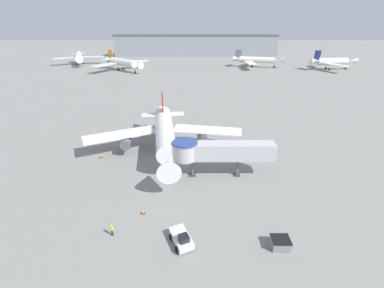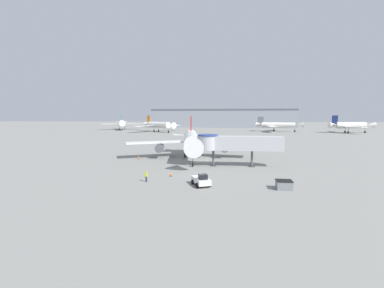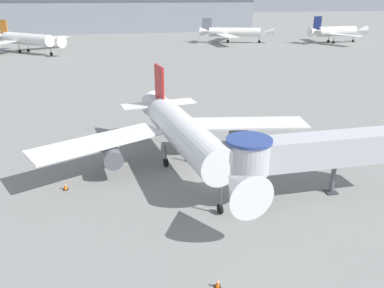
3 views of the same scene
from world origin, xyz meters
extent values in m
plane|color=gray|center=(0.00, 0.00, 0.00)|extent=(800.00, 800.00, 0.00)
cylinder|color=white|center=(-2.27, 2.63, 4.35)|extent=(6.15, 17.98, 3.62)
cone|color=white|center=(-0.49, -9.51, 4.35)|extent=(4.16, 4.47, 3.62)
cone|color=white|center=(-3.74, 12.61, 4.35)|extent=(4.38, 5.90, 3.62)
cube|color=white|center=(-11.38, 4.03, 3.71)|extent=(14.45, 10.09, 0.22)
cube|color=white|center=(6.05, 6.59, 3.71)|extent=(14.51, 6.61, 0.22)
cube|color=#B21E1E|center=(-3.70, 12.34, 7.61)|extent=(0.75, 3.52, 4.71)
cube|color=white|center=(-3.78, 12.88, 4.98)|extent=(9.77, 3.82, 0.18)
cylinder|color=#565960|center=(-10.11, 3.13, 2.46)|extent=(2.48, 3.77, 1.99)
cylinder|color=#565960|center=(5.09, 5.37, 2.46)|extent=(2.48, 3.77, 1.99)
cylinder|color=#4C4C51|center=(-0.97, -6.22, 1.49)|extent=(0.18, 0.18, 2.08)
cylinder|color=black|center=(-0.97, -6.22, 0.45)|extent=(0.39, 0.93, 0.90)
cylinder|color=#4C4C51|center=(-4.21, 4.57, 1.49)|extent=(0.22, 0.22, 2.08)
cylinder|color=black|center=(-4.21, 4.57, 0.45)|extent=(0.53, 0.95, 0.90)
cylinder|color=#4C4C51|center=(-0.98, 5.04, 1.49)|extent=(0.22, 0.22, 2.08)
cylinder|color=black|center=(-0.98, 5.04, 0.45)|extent=(0.53, 0.95, 0.90)
cube|color=#B7B7BC|center=(9.21, -4.88, 4.67)|extent=(14.73, 2.76, 2.80)
cylinder|color=#B7B7BC|center=(1.86, -4.96, 4.67)|extent=(3.90, 3.90, 2.80)
cylinder|color=navy|center=(1.86, -4.96, 6.22)|extent=(4.10, 4.10, 0.30)
cylinder|color=#56565B|center=(3.03, -4.95, 1.63)|extent=(0.44, 0.44, 3.27)
cube|color=#333338|center=(3.03, -4.95, 0.06)|extent=(1.10, 1.10, 0.12)
cylinder|color=#56565B|center=(10.68, -4.86, 1.63)|extent=(0.44, 0.44, 3.27)
cube|color=#333338|center=(10.68, -4.86, 0.06)|extent=(1.10, 1.10, 0.12)
cube|color=silver|center=(1.86, -19.99, 0.75)|extent=(3.21, 4.12, 0.79)
cube|color=black|center=(2.20, -20.74, 1.49)|extent=(1.43, 1.40, 0.71)
cylinder|color=black|center=(1.43, -21.30, 0.35)|extent=(0.56, 0.76, 0.71)
cylinder|color=black|center=(3.14, -20.52, 0.35)|extent=(0.56, 0.76, 0.71)
cylinder|color=black|center=(0.58, -19.45, 0.35)|extent=(0.56, 0.76, 0.71)
cylinder|color=black|center=(2.29, -18.67, 0.35)|extent=(0.56, 0.76, 0.71)
cube|color=gray|center=(13.36, -20.52, 0.59)|extent=(2.04, 1.74, 1.18)
cube|color=black|center=(13.36, -20.52, 1.22)|extent=(2.16, 1.84, 0.08)
cube|color=black|center=(-3.64, -14.87, 0.02)|extent=(0.44, 0.44, 0.04)
cone|color=orange|center=(-3.64, -14.87, 0.38)|extent=(0.30, 0.30, 0.69)
cylinder|color=white|center=(-3.64, -14.87, 0.47)|extent=(0.17, 0.17, 0.08)
cube|color=black|center=(-14.75, 1.18, 0.02)|extent=(0.50, 0.50, 0.04)
cone|color=orange|center=(-14.75, 1.18, 0.43)|extent=(0.34, 0.34, 0.78)
cylinder|color=white|center=(-14.75, 1.18, 0.52)|extent=(0.19, 0.19, 0.09)
cylinder|color=#1E2338|center=(-6.57, -18.94, 0.42)|extent=(0.12, 0.12, 0.83)
cylinder|color=#1E2338|center=(-6.74, -18.90, 0.42)|extent=(0.12, 0.12, 0.83)
cube|color=#D1E019|center=(-6.66, -18.92, 1.16)|extent=(0.36, 0.25, 0.66)
sphere|color=tan|center=(-6.66, -18.92, 1.60)|extent=(0.22, 0.22, 0.22)
cylinder|color=white|center=(80.20, 106.93, 4.59)|extent=(17.06, 5.28, 3.76)
cone|color=white|center=(92.11, 108.03, 4.59)|extent=(4.46, 4.12, 3.76)
cone|color=white|center=(70.53, 106.04, 4.59)|extent=(5.96, 4.26, 3.76)
cube|color=white|center=(78.49, 98.58, 3.93)|extent=(8.86, 13.21, 0.22)
cube|color=white|center=(77.00, 114.82, 3.93)|extent=(6.91, 13.18, 0.22)
cube|color=#141E4C|center=(70.81, 106.07, 7.97)|extent=(3.46, 0.56, 4.89)
cube|color=white|center=(70.25, 106.01, 5.25)|extent=(3.19, 8.72, 0.18)
cylinder|color=#4C4C51|center=(88.80, 107.72, 1.63)|extent=(0.18, 0.18, 2.16)
cylinder|color=black|center=(88.80, 107.72, 0.55)|extent=(1.12, 0.36, 1.10)
cylinder|color=#4C4C51|center=(78.26, 105.05, 1.63)|extent=(0.22, 0.22, 2.16)
cylinder|color=black|center=(78.26, 105.05, 0.55)|extent=(1.13, 0.50, 1.10)
cylinder|color=#4C4C51|center=(77.95, 108.42, 1.63)|extent=(0.22, 0.22, 2.16)
cylinder|color=black|center=(77.95, 108.42, 0.55)|extent=(1.13, 0.50, 1.10)
cylinder|color=white|center=(40.29, 116.12, 4.23)|extent=(20.72, 9.16, 3.42)
cone|color=white|center=(53.28, 112.26, 4.23)|extent=(4.58, 4.35, 3.42)
cone|color=white|center=(29.27, 119.41, 4.23)|extent=(5.89, 4.74, 3.42)
cube|color=white|center=(34.93, 108.28, 3.63)|extent=(5.08, 14.79, 0.22)
cube|color=white|center=(40.10, 125.62, 3.63)|extent=(12.22, 14.76, 0.22)
cube|color=slate|center=(29.52, 119.33, 7.30)|extent=(3.74, 1.32, 4.45)
cube|color=white|center=(29.03, 119.48, 4.83)|extent=(5.42, 10.33, 0.18)
cylinder|color=#4C4C51|center=(49.99, 113.23, 1.53)|extent=(0.18, 0.18, 1.97)
cylinder|color=black|center=(49.99, 113.23, 0.55)|extent=(1.13, 0.56, 1.10)
cylinder|color=#4C4C51|center=(37.38, 115.38, 1.53)|extent=(0.22, 0.22, 1.97)
cylinder|color=black|center=(37.38, 115.38, 0.55)|extent=(1.17, 0.70, 1.10)
cylinder|color=#4C4C51|center=(38.26, 118.33, 1.53)|extent=(0.22, 0.22, 1.97)
cylinder|color=black|center=(38.26, 118.33, 0.55)|extent=(1.17, 0.70, 1.10)
cylinder|color=white|center=(-35.77, 102.33, 4.55)|extent=(18.55, 17.78, 3.72)
cone|color=white|center=(-25.19, 92.37, 4.55)|extent=(5.53, 5.51, 3.72)
cone|color=white|center=(-44.71, 110.75, 4.55)|extent=(6.61, 6.53, 3.72)
cube|color=white|center=(-44.55, 97.45, 3.90)|extent=(11.17, 16.11, 0.22)
cube|color=white|center=(-31.43, 111.39, 3.90)|extent=(15.96, 11.85, 0.22)
cube|color=orange|center=(-44.51, 110.56, 7.89)|extent=(3.16, 3.00, 4.83)
cube|color=white|center=(-44.92, 110.95, 5.20)|extent=(9.29, 9.61, 0.18)
cylinder|color=#4C4C51|center=(-27.88, 94.90, 1.62)|extent=(0.18, 0.18, 2.14)
cylinder|color=black|center=(-27.88, 94.90, 0.55)|extent=(0.98, 0.94, 1.10)
cylinder|color=#4C4C51|center=(-38.91, 102.99, 1.62)|extent=(0.22, 0.22, 2.14)
cylinder|color=black|center=(-38.91, 102.99, 0.55)|extent=(1.08, 1.05, 1.10)
cylinder|color=#4C4C51|center=(-36.62, 105.43, 1.62)|extent=(0.22, 0.22, 2.14)
cylinder|color=black|center=(-36.62, 105.43, 0.55)|extent=(1.08, 1.05, 1.10)
cylinder|color=white|center=(-68.72, 123.74, 5.08)|extent=(11.33, 18.77, 4.22)
cone|color=white|center=(-63.39, 111.52, 5.08)|extent=(5.72, 5.94, 4.22)
cone|color=white|center=(-73.05, 133.63, 5.08)|extent=(6.40, 7.48, 4.22)
cube|color=white|center=(-77.70, 122.65, 4.34)|extent=(12.95, 12.25, 0.22)
cube|color=white|center=(-61.82, 129.58, 4.34)|extent=(13.51, 5.99, 0.22)
cube|color=#19707F|center=(-72.92, 133.34, 8.88)|extent=(1.76, 3.62, 5.48)
cube|color=white|center=(-73.17, 133.92, 5.82)|extent=(9.25, 6.04, 0.18)
cylinder|color=#4C4C51|center=(-64.88, 114.93, 1.76)|extent=(0.18, 0.18, 2.42)
cylinder|color=black|center=(-64.88, 114.93, 0.55)|extent=(0.68, 1.11, 1.10)
cylinder|color=#4C4C51|center=(-71.39, 125.11, 1.76)|extent=(0.22, 0.22, 2.42)
cylinder|color=black|center=(-71.39, 125.11, 0.55)|extent=(0.81, 1.17, 1.10)
cylinder|color=#4C4C51|center=(-67.92, 126.63, 1.76)|extent=(0.22, 0.22, 2.42)
cylinder|color=black|center=(-67.92, 126.63, 0.55)|extent=(0.81, 1.17, 1.10)
cube|color=gray|center=(3.91, 175.00, 7.47)|extent=(124.81, 19.85, 14.93)
cube|color=#4C515B|center=(3.91, 175.00, 15.53)|extent=(124.81, 20.25, 1.20)
camera|label=1|loc=(3.35, -42.57, 23.64)|focal=24.00mm
camera|label=2|loc=(4.98, -56.24, 10.04)|focal=24.00mm
camera|label=3|loc=(-9.37, -33.55, 17.94)|focal=35.00mm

